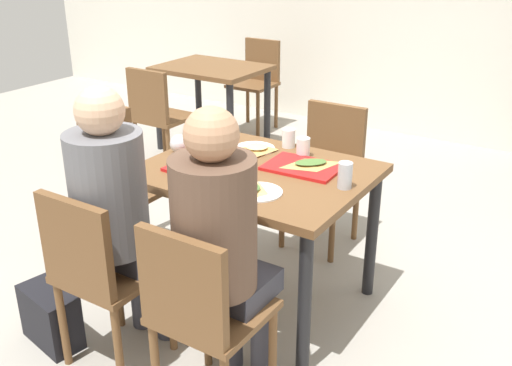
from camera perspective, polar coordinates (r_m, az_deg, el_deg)
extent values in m
cube|color=#9E998E|center=(3.25, 0.00, -11.14)|extent=(10.00, 10.00, 0.02)
cube|color=brown|center=(2.90, 0.00, 1.00)|extent=(1.09, 0.87, 0.04)
cylinder|color=black|center=(3.08, -11.48, -5.87)|extent=(0.06, 0.06, 0.71)
cylinder|color=black|center=(2.58, 4.70, -11.60)|extent=(0.06, 0.06, 0.71)
cylinder|color=black|center=(3.58, -3.32, -1.10)|extent=(0.06, 0.06, 0.71)
cylinder|color=black|center=(3.17, 11.12, -4.94)|extent=(0.06, 0.06, 0.71)
cube|color=brown|center=(2.68, -13.61, -8.39)|extent=(0.40, 0.40, 0.03)
cube|color=brown|center=(2.48, -17.03, -5.86)|extent=(0.38, 0.04, 0.40)
cylinder|color=brown|center=(3.01, -13.18, -9.81)|extent=(0.04, 0.04, 0.43)
cylinder|color=brown|center=(2.81, -8.16, -12.02)|extent=(0.04, 0.04, 0.43)
cylinder|color=brown|center=(2.83, -18.14, -12.76)|extent=(0.04, 0.04, 0.43)
cylinder|color=brown|center=(2.61, -13.14, -15.45)|extent=(0.04, 0.04, 0.43)
cube|color=brown|center=(2.37, -4.10, -12.33)|extent=(0.40, 0.40, 0.03)
cube|color=brown|center=(2.13, -7.17, -9.92)|extent=(0.38, 0.04, 0.40)
cylinder|color=brown|center=(2.70, -4.75, -13.44)|extent=(0.04, 0.04, 0.43)
cylinder|color=brown|center=(2.55, 1.62, -15.94)|extent=(0.04, 0.04, 0.43)
cube|color=brown|center=(3.60, 6.29, 0.55)|extent=(0.40, 0.40, 0.03)
cube|color=brown|center=(3.68, 7.70, 4.55)|extent=(0.38, 0.04, 0.40)
cylinder|color=brown|center=(3.49, 7.36, -4.44)|extent=(0.04, 0.04, 0.43)
cylinder|color=brown|center=(3.63, 2.53, -3.14)|extent=(0.04, 0.04, 0.43)
cylinder|color=brown|center=(3.77, 9.61, -2.40)|extent=(0.04, 0.04, 0.43)
cylinder|color=brown|center=(3.90, 5.05, -1.27)|extent=(0.04, 0.04, 0.43)
cube|color=brown|center=(3.50, -11.72, -0.47)|extent=(0.40, 0.40, 0.03)
cube|color=brown|center=(3.55, -14.10, 3.34)|extent=(0.04, 0.38, 0.40)
cylinder|color=brown|center=(3.61, -7.61, -3.53)|extent=(0.04, 0.04, 0.43)
cylinder|color=brown|center=(3.39, -11.29, -5.66)|extent=(0.04, 0.04, 0.43)
cylinder|color=brown|center=(3.82, -11.54, -2.25)|extent=(0.04, 0.04, 0.43)
cylinder|color=brown|center=(3.61, -15.24, -4.17)|extent=(0.04, 0.04, 0.43)
cylinder|color=#383842|center=(2.98, -11.14, -9.62)|extent=(0.10, 0.10, 0.46)
cylinder|color=#383842|center=(2.88, -8.78, -10.62)|extent=(0.10, 0.10, 0.46)
cube|color=#383842|center=(2.73, -11.79, -6.08)|extent=(0.32, 0.28, 0.10)
cylinder|color=slate|center=(2.52, -14.07, -0.90)|extent=(0.32, 0.32, 0.52)
sphere|color=#DBAD89|center=(2.41, -14.87, 6.74)|extent=(0.20, 0.20, 0.20)
cylinder|color=#383842|center=(2.68, -2.39, -13.19)|extent=(0.10, 0.10, 0.46)
cylinder|color=#383842|center=(2.61, 0.59, -14.32)|extent=(0.10, 0.10, 0.46)
cube|color=#383842|center=(2.42, -2.29, -9.60)|extent=(0.32, 0.28, 0.10)
cylinder|color=brown|center=(2.19, -4.06, -4.05)|extent=(0.32, 0.32, 0.52)
sphere|color=tan|center=(2.05, -4.34, 4.69)|extent=(0.20, 0.20, 0.20)
cube|color=red|center=(2.88, -4.83, 1.32)|extent=(0.37, 0.27, 0.02)
cube|color=red|center=(2.91, 4.55, 1.55)|extent=(0.37, 0.28, 0.02)
cylinder|color=white|center=(3.16, -0.17, 3.36)|extent=(0.22, 0.22, 0.01)
cylinder|color=white|center=(2.63, 0.20, -0.88)|extent=(0.22, 0.22, 0.01)
pyramid|color=#DBAD60|center=(2.87, -4.63, 1.56)|extent=(0.23, 0.22, 0.01)
ellipsoid|color=#B74723|center=(2.87, -4.63, 1.75)|extent=(0.16, 0.15, 0.01)
pyramid|color=tan|center=(2.91, 5.30, 1.85)|extent=(0.26, 0.26, 0.01)
ellipsoid|color=#4C7233|center=(2.91, 5.31, 2.04)|extent=(0.18, 0.18, 0.01)
pyramid|color=tan|center=(3.13, 0.08, 3.35)|extent=(0.22, 0.22, 0.01)
ellipsoid|color=#D8C67F|center=(3.13, 0.08, 3.52)|extent=(0.16, 0.16, 0.01)
pyramid|color=#DBAD60|center=(2.62, -0.60, -0.70)|extent=(0.16, 0.19, 0.01)
ellipsoid|color=#4C7233|center=(2.62, -0.60, -0.50)|extent=(0.11, 0.13, 0.01)
cylinder|color=white|center=(3.19, 3.16, 4.35)|extent=(0.07, 0.07, 0.10)
cylinder|color=white|center=(2.58, -3.89, -0.27)|extent=(0.07, 0.07, 0.10)
cylinder|color=white|center=(3.17, -6.03, 4.13)|extent=(0.07, 0.07, 0.10)
cylinder|color=white|center=(3.05, 4.58, 3.47)|extent=(0.07, 0.07, 0.10)
cylinder|color=#B7BCC6|center=(2.69, 8.59, 0.74)|extent=(0.07, 0.07, 0.12)
cylinder|color=orange|center=(3.24, -3.02, 5.23)|extent=(0.06, 0.06, 0.16)
sphere|color=silver|center=(3.12, -7.41, 3.77)|extent=(0.10, 0.10, 0.10)
cube|color=black|center=(3.03, -19.19, -12.09)|extent=(0.34, 0.22, 0.28)
cube|color=brown|center=(5.24, -4.28, 10.99)|extent=(0.90, 0.70, 0.04)
cylinder|color=black|center=(5.36, -9.40, 6.88)|extent=(0.06, 0.06, 0.71)
cylinder|color=black|center=(4.89, -2.49, 5.60)|extent=(0.06, 0.06, 0.71)
cylinder|color=black|center=(5.78, -5.58, 8.28)|extent=(0.06, 0.06, 0.71)
cylinder|color=black|center=(5.35, 1.09, 7.17)|extent=(0.06, 0.06, 0.71)
cube|color=brown|center=(4.82, -8.81, 6.28)|extent=(0.40, 0.40, 0.03)
cube|color=brown|center=(4.64, -10.43, 8.25)|extent=(0.38, 0.04, 0.40)
cylinder|color=brown|center=(5.12, -8.85, 4.55)|extent=(0.04, 0.04, 0.43)
cylinder|color=brown|center=(4.91, -5.85, 3.90)|extent=(0.04, 0.04, 0.43)
cylinder|color=brown|center=(4.89, -11.46, 3.45)|extent=(0.04, 0.04, 0.43)
cylinder|color=brown|center=(4.67, -8.42, 2.73)|extent=(0.04, 0.04, 0.43)
cube|color=brown|center=(5.83, -0.34, 9.45)|extent=(0.40, 0.40, 0.03)
cube|color=brown|center=(5.93, 0.63, 11.81)|extent=(0.38, 0.04, 0.40)
cylinder|color=brown|center=(5.66, 0.18, 6.61)|extent=(0.04, 0.04, 0.43)
cylinder|color=brown|center=(5.84, -2.66, 7.11)|extent=(0.04, 0.04, 0.43)
cylinder|color=brown|center=(5.94, 1.96, 7.39)|extent=(0.04, 0.04, 0.43)
cylinder|color=brown|center=(6.11, -0.81, 7.85)|extent=(0.04, 0.04, 0.43)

